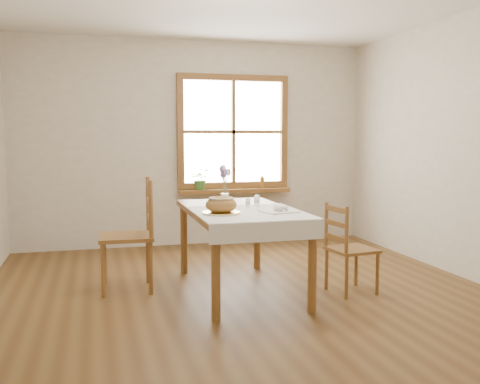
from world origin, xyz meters
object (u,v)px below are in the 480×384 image
object	(u,v)px
dining_table	(240,218)
chair_left	(126,235)
flower_vase	(225,199)
bread_plate	(221,213)
chair_right	(352,248)

from	to	relation	value
dining_table	chair_left	size ratio (longest dim) A/B	1.58
dining_table	flower_vase	world-z (taller)	flower_vase
dining_table	bread_plate	world-z (taller)	bread_plate
bread_plate	flower_vase	bearing A→B (deg)	74.19
chair_right	bread_plate	bearing A→B (deg)	83.34
chair_left	flower_vase	size ratio (longest dim) A/B	11.54
chair_right	dining_table	bearing A→B (deg)	64.28
dining_table	chair_right	bearing A→B (deg)	-18.33
chair_right	flower_vase	distance (m)	1.28
dining_table	bread_plate	distance (m)	0.43
chair_left	flower_vase	xyz separation A→B (m)	(0.94, 0.10, 0.29)
bread_plate	chair_right	bearing A→B (deg)	0.72
flower_vase	dining_table	bearing A→B (deg)	-83.47
dining_table	chair_left	world-z (taller)	chair_left
dining_table	chair_right	distance (m)	1.03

